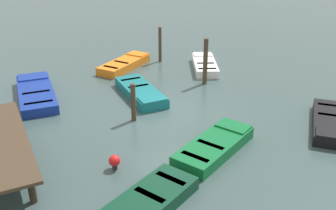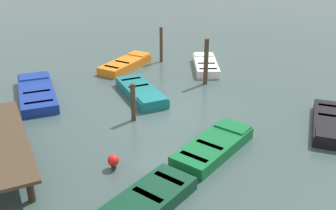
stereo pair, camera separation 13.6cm
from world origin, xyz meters
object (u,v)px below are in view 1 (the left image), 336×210
Objects in this scene: rowboat_blue at (36,93)px; rowboat_white at (205,65)px; mooring_piling_far_left at (133,102)px; rowboat_black at (332,123)px; rowboat_orange at (124,64)px; rowboat_dark_green at (143,206)px; rowboat_green at (215,146)px; rowboat_teal at (141,92)px; marker_buoy at (114,161)px; mooring_piling_center at (160,45)px; mooring_piling_far_right at (205,62)px.

rowboat_white is (-0.00, -8.55, 0.00)m from rowboat_blue.
rowboat_blue is at bearing 37.29° from mooring_piling_far_left.
mooring_piling_far_left is at bearing -76.05° from rowboat_black.
rowboat_dark_green is at bearing -142.44° from rowboat_orange.
rowboat_green is 1.01× the size of rowboat_teal.
rowboat_green is 1.05× the size of rowboat_black.
marker_buoy reaches higher than rowboat_black.
mooring_piling_center reaches higher than rowboat_teal.
marker_buoy is (-4.96, 6.22, -0.81)m from mooring_piling_far_right.
rowboat_blue is 1.31× the size of rowboat_white.
rowboat_dark_green is (-9.03, -1.20, 0.00)m from rowboat_blue.
rowboat_white is at bearing -47.25° from marker_buoy.
mooring_piling_far_right reaches higher than rowboat_white.
rowboat_green is at bearing 176.03° from rowboat_white.
rowboat_blue is 7.71m from mooring_piling_far_right.
rowboat_teal is 3.98m from rowboat_orange.
rowboat_black is 6.95× the size of marker_buoy.
rowboat_teal is (5.36, 0.40, -0.00)m from rowboat_green.
marker_buoy is at bearing -165.05° from rowboat_blue.
mooring_piling_far_left reaches higher than rowboat_black.
rowboat_black is 6.30m from mooring_piling_far_right.
rowboat_orange is 7.00× the size of marker_buoy.
rowboat_orange is at bearing -22.44° from marker_buoy.
rowboat_teal is 1.82× the size of mooring_piling_center.
rowboat_blue and rowboat_orange have the same top height.
rowboat_green is 0.98× the size of rowboat_dark_green.
mooring_piling_far_right is at bearing 35.05° from rowboat_green.
marker_buoy is (-8.92, 5.77, -0.67)m from mooring_piling_center.
rowboat_green is 5.37m from rowboat_teal.
marker_buoy reaches higher than rowboat_teal.
marker_buoy is at bearing -117.17° from rowboat_dark_green.
rowboat_blue is at bearing 168.37° from rowboat_orange.
rowboat_teal and rowboat_black have the same top height.
marker_buoy is (-6.78, 7.33, 0.07)m from rowboat_white.
rowboat_dark_green is 11.63m from rowboat_orange.
rowboat_teal is 1.04× the size of rowboat_orange.
rowboat_white and rowboat_dark_green have the same top height.
rowboat_green is 3.77m from rowboat_dark_green.
mooring_piling_far_right is 4.55× the size of marker_buoy.
mooring_piling_center reaches higher than rowboat_blue.
rowboat_blue is 8.86× the size of marker_buoy.
rowboat_dark_green is (-7.13, 2.93, 0.00)m from rowboat_teal.
rowboat_white is at bearing 34.21° from rowboat_green.
rowboat_green and rowboat_blue have the same top height.
mooring_piling_center is at bearing -30.55° from rowboat_orange.
rowboat_orange is at bearing 86.51° from rowboat_white.
rowboat_dark_green is at bearing -167.66° from rowboat_blue.
marker_buoy is (-4.87, 2.91, 0.07)m from rowboat_teal.
rowboat_black is at bearing -162.57° from mooring_piling_far_right.
marker_buoy is at bearing 157.76° from rowboat_white.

